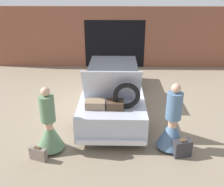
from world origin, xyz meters
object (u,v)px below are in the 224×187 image
Objects in this scene: car at (113,87)px; person_right at (172,127)px; suitcase_beside_right_person at (182,148)px; person_left at (49,129)px; suitcase_beside_left_person at (38,154)px.

car is 2.89m from person_right.
car is 3.18× the size of person_right.
person_left is at bearing 176.91° from suitcase_beside_right_person.
person_right reaches higher than person_left.
person_left is 0.62m from suitcase_beside_left_person.
suitcase_beside_right_person is (1.67, -2.80, -0.42)m from car.
suitcase_beside_right_person is at bearing -59.13° from car.
car is 12.48× the size of suitcase_beside_left_person.
suitcase_beside_right_person is (3.14, -0.17, -0.38)m from person_left.
suitcase_beside_left_person is (-0.20, -0.41, -0.42)m from person_left.
car reaches higher than suitcase_beside_left_person.
person_right is 3.93× the size of suitcase_beside_left_person.
car is 3.29m from suitcase_beside_right_person.
person_right is at bearing 81.70° from person_left.
person_right reaches higher than suitcase_beside_right_person.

